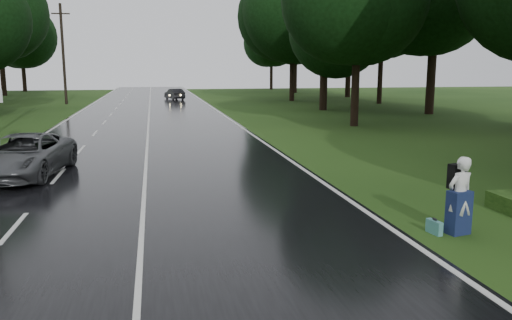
% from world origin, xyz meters
% --- Properties ---
extents(ground, '(160.00, 160.00, 0.00)m').
position_xyz_m(ground, '(0.00, 0.00, 0.00)').
color(ground, '#254514').
rests_on(ground, ground).
extents(road, '(12.00, 140.00, 0.04)m').
position_xyz_m(road, '(0.00, 20.00, 0.02)').
color(road, black).
rests_on(road, ground).
extents(lane_center, '(0.12, 140.00, 0.01)m').
position_xyz_m(lane_center, '(0.00, 20.00, 0.04)').
color(lane_center, silver).
rests_on(lane_center, road).
extents(grey_car, '(3.14, 5.55, 1.46)m').
position_xyz_m(grey_car, '(-4.14, 8.27, 0.77)').
color(grey_car, '#4C4E51').
rests_on(grey_car, road).
extents(far_car, '(2.35, 4.04, 1.26)m').
position_xyz_m(far_car, '(2.84, 50.53, 0.67)').
color(far_car, black).
rests_on(far_car, road).
extents(hitchhiker, '(0.75, 0.70, 1.82)m').
position_xyz_m(hitchhiker, '(7.21, -0.34, 0.85)').
color(hitchhiker, silver).
rests_on(hitchhiker, ground).
extents(suitcase, '(0.21, 0.47, 0.32)m').
position_xyz_m(suitcase, '(6.67, -0.26, 0.16)').
color(suitcase, teal).
rests_on(suitcase, ground).
extents(utility_pole_far, '(1.80, 0.28, 10.12)m').
position_xyz_m(utility_pole_far, '(-8.50, 45.75, 0.00)').
color(utility_pole_far, black).
rests_on(utility_pole_far, ground).
extents(road_sign_b, '(0.66, 0.10, 2.75)m').
position_xyz_m(road_sign_b, '(-7.20, 16.57, 0.00)').
color(road_sign_b, white).
rests_on(road_sign_b, ground).
extents(tree_right_d, '(9.37, 9.37, 14.64)m').
position_xyz_m(tree_right_d, '(13.24, 20.99, 0.00)').
color(tree_right_d, black).
rests_on(tree_right_d, ground).
extents(tree_right_e, '(7.38, 7.38, 11.53)m').
position_xyz_m(tree_right_e, '(15.28, 33.38, 0.00)').
color(tree_right_e, black).
rests_on(tree_right_e, ground).
extents(tree_right_f, '(10.69, 10.69, 16.70)m').
position_xyz_m(tree_right_f, '(15.89, 46.30, 0.00)').
color(tree_right_f, black).
rests_on(tree_right_f, ground).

